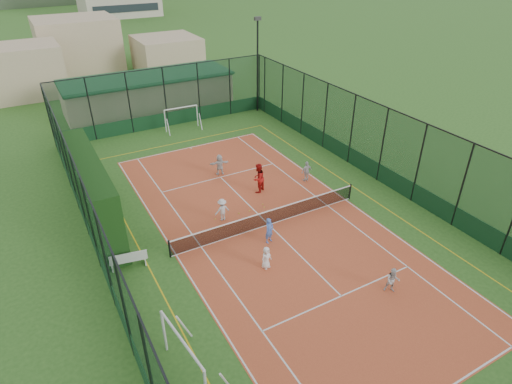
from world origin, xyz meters
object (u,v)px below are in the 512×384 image
clubhouse (149,92)px  futsal_goal_far (182,118)px  floodlight_ne (258,66)px  child_far_back (220,165)px  coach (258,178)px  child_far_right (307,171)px  futsal_goal_near (184,359)px  child_near_mid (269,230)px  child_near_left (266,258)px  child_near_right (393,280)px  white_bench (128,259)px  child_far_left (222,210)px

clubhouse → futsal_goal_far: bearing=-82.4°
floodlight_ne → child_far_back: size_ratio=5.71×
coach → child_far_right: bearing=144.8°
futsal_goal_near → coach: futsal_goal_near is taller
child_far_back → futsal_goal_near: bearing=71.1°
clubhouse → child_near_mid: bearing=-91.9°
child_far_back → clubhouse: bearing=-78.6°
clubhouse → child_near_mid: (-0.78, -23.34, -0.84)m
futsal_goal_near → child_far_back: futsal_goal_near is taller
child_far_back → coach: size_ratio=0.75×
child_near_left → child_near_mid: 2.08m
floodlight_ne → child_near_right: floodlight_ne is taller
floodlight_ne → futsal_goal_far: (-7.77, -0.83, -3.19)m
futsal_goal_near → futsal_goal_far: bearing=-27.7°
child_far_right → clubhouse: bearing=-80.1°
clubhouse → white_bench: 23.13m
white_bench → child_near_left: bearing=-19.0°
child_near_left → coach: coach is taller
child_near_mid → coach: (2.08, 4.86, 0.24)m
clubhouse → coach: size_ratio=7.88×
white_bench → child_far_right: 12.91m
floodlight_ne → child_far_left: floodlight_ne is taller
white_bench → child_far_left: 5.93m
futsal_goal_far → child_near_left: (-2.80, -18.82, -0.32)m
child_far_back → child_far_right: bearing=152.3°
futsal_goal_far → child_near_right: futsal_goal_far is taller
child_near_right → floodlight_ne: bearing=113.9°
white_bench → coach: bearing=30.2°
floodlight_ne → child_far_left: 18.62m
floodlight_ne → child_near_right: size_ratio=6.44×
clubhouse → child_far_right: (4.77, -18.81, -0.86)m
floodlight_ne → child_near_mid: bearing=-117.6°
white_bench → child_near_mid: bearing=-2.3°
child_far_right → floodlight_ne: bearing=-110.3°
child_near_left → child_near_right: size_ratio=0.94×
clubhouse → child_far_left: bearing=-95.8°
white_bench → child_near_left: child_near_left is taller
futsal_goal_near → floodlight_ne: bearing=-41.8°
child_far_right → futsal_goal_near: bearing=34.8°
child_far_right → child_far_back: 5.87m
child_far_back → coach: bearing=119.5°
child_far_left → child_far_back: bearing=-115.8°
floodlight_ne → child_near_left: bearing=-118.3°
floodlight_ne → futsal_goal_far: bearing=-173.9°
futsal_goal_far → coach: 12.27m
child_far_left → child_far_back: 5.58m
floodlight_ne → coach: 15.31m
floodlight_ne → child_near_right: bearing=-105.1°
child_near_right → child_far_right: size_ratio=0.91×
white_bench → child_near_mid: (7.02, -1.60, 0.24)m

